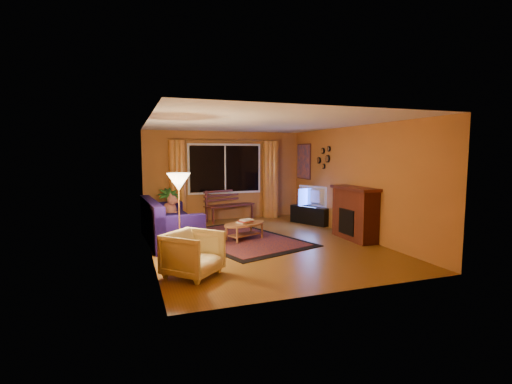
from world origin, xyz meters
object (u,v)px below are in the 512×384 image
object	(u,v)px
bench	(230,213)
floor_lamp	(179,218)
coffee_table	(244,231)
sofa	(170,221)
armchair	(193,252)
tv_console	(311,215)

from	to	relation	value
bench	floor_lamp	xyz separation A→B (m)	(-1.87, -3.57, 0.56)
floor_lamp	coffee_table	world-z (taller)	floor_lamp
bench	sofa	world-z (taller)	sofa
armchair	tv_console	size ratio (longest dim) A/B	0.68
sofa	armchair	distance (m)	2.43
floor_lamp	bench	bearing A→B (deg)	62.34
bench	floor_lamp	world-z (taller)	floor_lamp
bench	sofa	distance (m)	2.73
sofa	tv_console	size ratio (longest dim) A/B	1.97
sofa	armchair	world-z (taller)	sofa
bench	coffee_table	xyz separation A→B (m)	(-0.32, -2.38, -0.03)
sofa	tv_console	xyz separation A→B (m)	(3.80, 0.80, -0.22)
sofa	floor_lamp	bearing A→B (deg)	-94.54
coffee_table	tv_console	size ratio (longest dim) A/B	0.91
bench	armchair	xyz separation A→B (m)	(-1.79, -4.40, 0.16)
tv_console	armchair	bearing A→B (deg)	-164.02
bench	sofa	size ratio (longest dim) A/B	0.65
armchair	bench	bearing A→B (deg)	23.24
armchair	tv_console	bearing A→B (deg)	-3.79
coffee_table	bench	bearing A→B (deg)	82.36
sofa	coffee_table	world-z (taller)	sofa
floor_lamp	armchair	bearing A→B (deg)	-84.16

